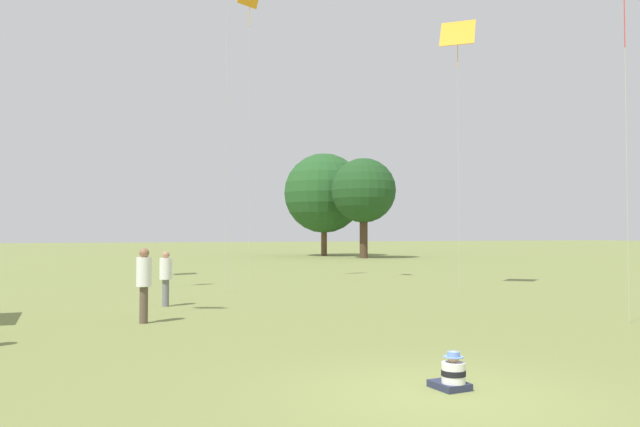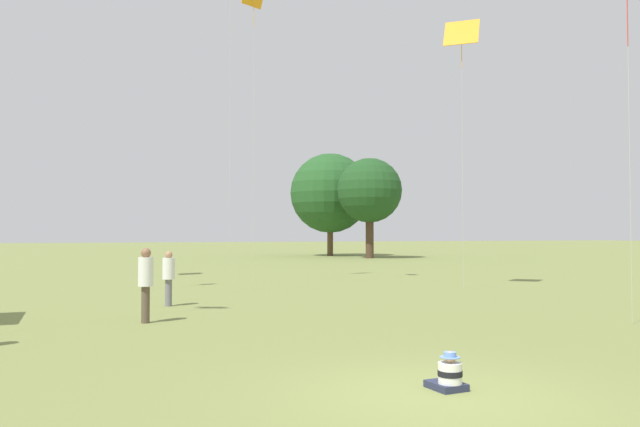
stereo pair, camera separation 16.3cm
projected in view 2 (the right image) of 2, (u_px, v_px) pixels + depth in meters
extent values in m
plane|color=olive|center=(435.00, 397.00, 8.39)|extent=(300.00, 300.00, 0.00)
cube|color=#282D47|center=(446.00, 386.00, 8.80)|extent=(0.47, 0.56, 0.10)
cylinder|color=white|center=(450.00, 373.00, 8.72)|extent=(0.36, 0.36, 0.29)
cylinder|color=black|center=(450.00, 373.00, 8.72)|extent=(0.38, 0.38, 0.08)
sphere|color=tan|center=(450.00, 357.00, 8.73)|extent=(0.17, 0.17, 0.17)
cylinder|color=#6B8ED1|center=(450.00, 357.00, 8.73)|extent=(0.29, 0.29, 0.01)
cylinder|color=#6B8ED1|center=(450.00, 355.00, 8.73)|extent=(0.17, 0.17, 0.08)
cylinder|color=brown|center=(146.00, 305.00, 15.29)|extent=(0.24, 0.24, 0.90)
cylinder|color=silver|center=(146.00, 272.00, 15.32)|extent=(0.43, 0.43, 0.71)
sphere|color=brown|center=(146.00, 253.00, 15.33)|extent=(0.24, 0.24, 0.24)
cylinder|color=slate|center=(169.00, 293.00, 18.83)|extent=(0.29, 0.29, 0.81)
cylinder|color=silver|center=(169.00, 269.00, 18.85)|extent=(0.52, 0.52, 0.64)
sphere|color=#A37556|center=(169.00, 255.00, 18.87)|extent=(0.22, 0.22, 0.22)
cylinder|color=orange|center=(254.00, 15.00, 28.33)|extent=(0.02, 0.02, 1.13)
cylinder|color=#BCB7A8|center=(253.00, 137.00, 28.15)|extent=(0.01, 0.01, 13.12)
cylinder|color=red|center=(627.00, 15.00, 15.36)|extent=(0.02, 0.02, 1.54)
cylinder|color=#BCB7A8|center=(629.00, 145.00, 15.26)|extent=(0.01, 0.01, 8.75)
cylinder|color=#BCB7A8|center=(230.00, 21.00, 23.34)|extent=(0.01, 0.01, 20.35)
cube|color=orange|center=(462.00, 32.00, 24.48)|extent=(1.50, 1.43, 1.15)
cylinder|color=orange|center=(462.00, 56.00, 24.45)|extent=(0.02, 0.02, 0.93)
cylinder|color=#BCB7A8|center=(462.00, 160.00, 24.32)|extent=(0.01, 0.01, 10.10)
cylinder|color=#473323|center=(370.00, 233.00, 55.31)|extent=(0.71, 0.71, 4.45)
sphere|color=#1E471E|center=(370.00, 190.00, 55.44)|extent=(5.76, 5.76, 5.76)
cylinder|color=brown|center=(330.00, 235.00, 60.97)|extent=(0.57, 0.57, 4.01)
sphere|color=#235123|center=(330.00, 193.00, 61.10)|extent=(7.80, 7.80, 7.80)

